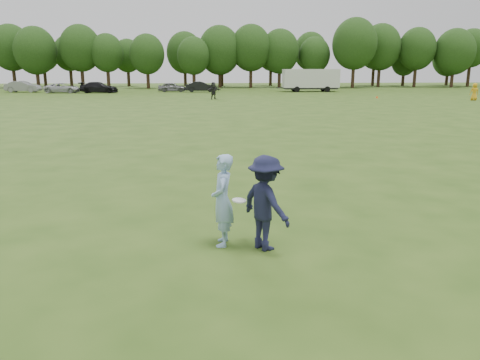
{
  "coord_description": "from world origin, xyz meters",
  "views": [
    {
      "loc": [
        0.14,
        -8.36,
        3.42
      ],
      "look_at": [
        0.86,
        1.24,
        1.1
      ],
      "focal_mm": 35.0,
      "sensor_mm": 36.0,
      "label": 1
    }
  ],
  "objects_px": {
    "car_e": "(172,87)",
    "player_far_d": "(214,91)",
    "car_d": "(99,87)",
    "car_f": "(201,87)",
    "cargo_trailer": "(311,79)",
    "field_cone": "(377,97)",
    "player_far_c": "(474,92)",
    "car_b": "(23,87)",
    "defender": "(266,203)",
    "thrower": "(223,200)",
    "car_c": "(63,88)"
  },
  "relations": [
    {
      "from": "defender",
      "to": "field_cone",
      "type": "height_order",
      "value": "defender"
    },
    {
      "from": "player_far_d",
      "to": "car_e",
      "type": "height_order",
      "value": "player_far_d"
    },
    {
      "from": "defender",
      "to": "thrower",
      "type": "bearing_deg",
      "value": 37.57
    },
    {
      "from": "player_far_c",
      "to": "cargo_trailer",
      "type": "xyz_separation_m",
      "value": [
        -13.31,
        19.69,
        0.86
      ]
    },
    {
      "from": "field_cone",
      "to": "car_d",
      "type": "bearing_deg",
      "value": 157.59
    },
    {
      "from": "car_e",
      "to": "player_far_d",
      "type": "bearing_deg",
      "value": -159.28
    },
    {
      "from": "thrower",
      "to": "player_far_c",
      "type": "distance_m",
      "value": 48.86
    },
    {
      "from": "car_d",
      "to": "car_b",
      "type": "bearing_deg",
      "value": 79.18
    },
    {
      "from": "defender",
      "to": "car_c",
      "type": "xyz_separation_m",
      "value": [
        -20.65,
        58.74,
        -0.25
      ]
    },
    {
      "from": "car_e",
      "to": "field_cone",
      "type": "height_order",
      "value": "car_e"
    },
    {
      "from": "player_far_c",
      "to": "car_e",
      "type": "height_order",
      "value": "player_far_c"
    },
    {
      "from": "car_b",
      "to": "field_cone",
      "type": "height_order",
      "value": "car_b"
    },
    {
      "from": "player_far_d",
      "to": "car_e",
      "type": "bearing_deg",
      "value": 81.13
    },
    {
      "from": "defender",
      "to": "player_far_d",
      "type": "bearing_deg",
      "value": -33.61
    },
    {
      "from": "thrower",
      "to": "defender",
      "type": "relative_size",
      "value": 0.99
    },
    {
      "from": "car_b",
      "to": "defender",
      "type": "bearing_deg",
      "value": -152.37
    },
    {
      "from": "car_f",
      "to": "field_cone",
      "type": "relative_size",
      "value": 14.97
    },
    {
      "from": "thrower",
      "to": "cargo_trailer",
      "type": "height_order",
      "value": "cargo_trailer"
    },
    {
      "from": "car_d",
      "to": "car_e",
      "type": "bearing_deg",
      "value": -77.02
    },
    {
      "from": "defender",
      "to": "player_far_d",
      "type": "relative_size",
      "value": 0.98
    },
    {
      "from": "player_far_d",
      "to": "car_c",
      "type": "height_order",
      "value": "player_far_d"
    },
    {
      "from": "player_far_c",
      "to": "car_e",
      "type": "bearing_deg",
      "value": -24.93
    },
    {
      "from": "cargo_trailer",
      "to": "player_far_d",
      "type": "bearing_deg",
      "value": -132.36
    },
    {
      "from": "player_far_c",
      "to": "field_cone",
      "type": "relative_size",
      "value": 6.09
    },
    {
      "from": "thrower",
      "to": "car_d",
      "type": "bearing_deg",
      "value": -161.34
    },
    {
      "from": "player_far_d",
      "to": "car_b",
      "type": "xyz_separation_m",
      "value": [
        -26.63,
        16.99,
        -0.15
      ]
    },
    {
      "from": "player_far_c",
      "to": "field_cone",
      "type": "height_order",
      "value": "player_far_c"
    },
    {
      "from": "car_d",
      "to": "car_f",
      "type": "xyz_separation_m",
      "value": [
        14.07,
        1.35,
        -0.0
      ]
    },
    {
      "from": "car_d",
      "to": "car_f",
      "type": "distance_m",
      "value": 14.13
    },
    {
      "from": "car_b",
      "to": "car_e",
      "type": "xyz_separation_m",
      "value": [
        20.98,
        -0.4,
        -0.11
      ]
    },
    {
      "from": "car_c",
      "to": "car_d",
      "type": "xyz_separation_m",
      "value": [
        4.95,
        -0.15,
        0.08
      ]
    },
    {
      "from": "field_cone",
      "to": "player_far_c",
      "type": "bearing_deg",
      "value": -26.03
    },
    {
      "from": "thrower",
      "to": "car_b",
      "type": "xyz_separation_m",
      "value": [
        -25.96,
        60.73,
        -0.12
      ]
    },
    {
      "from": "player_far_c",
      "to": "car_d",
      "type": "relative_size",
      "value": 0.36
    },
    {
      "from": "car_f",
      "to": "defender",
      "type": "bearing_deg",
      "value": 179.23
    },
    {
      "from": "player_far_d",
      "to": "cargo_trailer",
      "type": "bearing_deg",
      "value": 19.97
    },
    {
      "from": "car_e",
      "to": "defender",
      "type": "bearing_deg",
      "value": -172.62
    },
    {
      "from": "thrower",
      "to": "car_f",
      "type": "distance_m",
      "value": 59.67
    },
    {
      "from": "car_f",
      "to": "player_far_d",
      "type": "bearing_deg",
      "value": -176.97
    },
    {
      "from": "car_c",
      "to": "car_e",
      "type": "bearing_deg",
      "value": -80.71
    },
    {
      "from": "cargo_trailer",
      "to": "car_d",
      "type": "bearing_deg",
      "value": -177.75
    },
    {
      "from": "defender",
      "to": "car_d",
      "type": "relative_size",
      "value": 0.36
    },
    {
      "from": "defender",
      "to": "player_far_d",
      "type": "height_order",
      "value": "player_far_d"
    },
    {
      "from": "player_far_d",
      "to": "field_cone",
      "type": "relative_size",
      "value": 6.27
    },
    {
      "from": "car_e",
      "to": "player_far_c",
      "type": "bearing_deg",
      "value": -119.71
    },
    {
      "from": "thrower",
      "to": "player_far_c",
      "type": "height_order",
      "value": "player_far_c"
    },
    {
      "from": "player_far_d",
      "to": "field_cone",
      "type": "distance_m",
      "value": 18.73
    },
    {
      "from": "car_d",
      "to": "car_f",
      "type": "height_order",
      "value": "car_d"
    },
    {
      "from": "car_b",
      "to": "thrower",
      "type": "bearing_deg",
      "value": -152.91
    },
    {
      "from": "player_far_d",
      "to": "car_d",
      "type": "xyz_separation_m",
      "value": [
        -15.56,
        14.58,
        -0.2
      ]
    }
  ]
}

